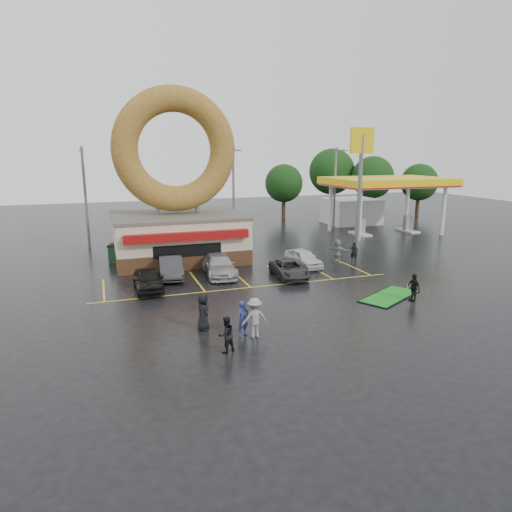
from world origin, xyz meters
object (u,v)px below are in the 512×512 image
object	(u,v)px
donut_shop	(177,204)
person_cameraman	(413,287)
person_blue	(243,319)
dumpster	(121,253)
car_black	(148,280)
car_dgrey	(171,267)
gas_station	(371,196)
car_white	(303,258)
putting_green	(389,296)
streetlight_mid	(234,190)
streetlight_left	(85,195)
car_grey	(289,269)
car_silver	(219,265)
streetlight_right	(335,187)
shell_sign	(361,165)

from	to	relation	value
donut_shop	person_cameraman	world-z (taller)	donut_shop
person_blue	dumpster	xyz separation A→B (m)	(-4.66, 17.54, -0.22)
car_black	car_dgrey	distance (m)	3.19
gas_station	car_white	distance (m)	20.13
putting_green	streetlight_mid	bearing A→B (deg)	98.50
streetlight_left	car_grey	size ratio (longest dim) A/B	2.11
car_grey	donut_shop	bearing A→B (deg)	132.85
donut_shop	car_silver	xyz separation A→B (m)	(1.83, -5.99, -3.75)
streetlight_right	car_dgrey	xyz separation A→B (m)	(-20.49, -14.43, -4.05)
gas_station	dumpster	world-z (taller)	gas_station
gas_station	car_silver	size ratio (longest dim) A/B	2.75
car_silver	person_cameraman	size ratio (longest dim) A/B	3.05
shell_sign	person_blue	distance (m)	23.45
streetlight_mid	car_dgrey	distance (m)	16.40
car_dgrey	dumpster	size ratio (longest dim) A/B	2.47
car_black	gas_station	bearing A→B (deg)	31.10
gas_station	person_cameraman	distance (m)	26.19
shell_sign	car_silver	bearing A→B (deg)	-160.51
car_black	car_grey	xyz separation A→B (m)	(9.62, -0.03, -0.10)
streetlight_left	car_white	distance (m)	20.41
streetlight_left	car_black	distance (m)	16.01
person_blue	shell_sign	bearing A→B (deg)	21.82
donut_shop	streetlight_left	distance (m)	9.87
car_black	shell_sign	bearing A→B (deg)	19.95
car_black	putting_green	xyz separation A→B (m)	(13.63, -6.06, -0.66)
streetlight_right	dumpster	bearing A→B (deg)	-160.35
donut_shop	car_white	xyz separation A→B (m)	(8.51, -5.67, -3.80)
putting_green	gas_station	bearing A→B (deg)	60.15
car_black	car_dgrey	xyz separation A→B (m)	(1.84, 2.61, 0.04)
shell_sign	car_grey	size ratio (longest dim) A/B	2.48
shell_sign	putting_green	world-z (taller)	shell_sign
streetlight_mid	car_white	size ratio (longest dim) A/B	2.30
person_blue	dumpster	distance (m)	18.15
streetlight_right	shell_sign	bearing A→B (deg)	-106.83
car_white	person_blue	bearing A→B (deg)	-132.57
donut_shop	car_dgrey	world-z (taller)	donut_shop
shell_sign	car_dgrey	size ratio (longest dim) A/B	2.38
putting_green	shell_sign	bearing A→B (deg)	66.63
car_dgrey	car_grey	size ratio (longest dim) A/B	1.04
shell_sign	gas_station	bearing A→B (deg)	51.93
streetlight_mid	car_silver	distance (m)	15.41
car_grey	dumpster	bearing A→B (deg)	146.29
shell_sign	car_dgrey	xyz separation A→B (m)	(-17.49, -4.51, -6.64)
shell_sign	car_black	world-z (taller)	shell_sign
car_silver	person_blue	size ratio (longest dim) A/B	2.86
donut_shop	shell_sign	distance (m)	16.29
shell_sign	streetlight_left	world-z (taller)	shell_sign
car_black	donut_shop	bearing A→B (deg)	67.37
donut_shop	car_black	xyz separation A→B (m)	(-3.33, -8.10, -3.77)
car_dgrey	car_white	bearing A→B (deg)	4.37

